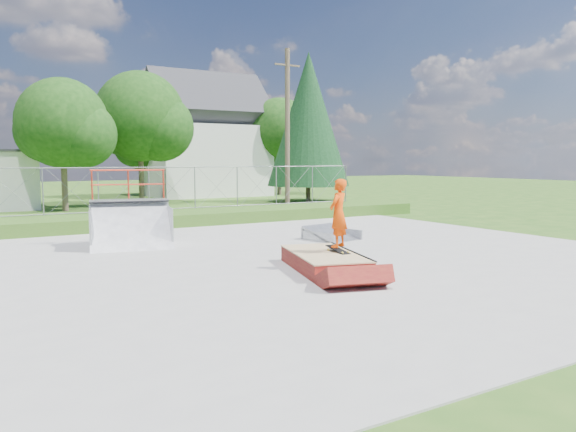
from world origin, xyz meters
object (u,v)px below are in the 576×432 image
at_px(grind_box, 324,262).
at_px(quarter_pipe, 131,209).
at_px(flat_bank_ramp, 332,234).
at_px(skater, 338,216).

distance_m(grind_box, quarter_pipe, 6.50).
relative_size(quarter_pipe, flat_bank_ramp, 1.55).
relative_size(grind_box, quarter_pipe, 1.37).
distance_m(quarter_pipe, skater, 6.66).
distance_m(quarter_pipe, flat_bank_ramp, 6.29).
xyz_separation_m(flat_bank_ramp, skater, (-2.71, -4.03, 1.06)).
bearing_deg(skater, quarter_pipe, -90.19).
distance_m(grind_box, flat_bank_ramp, 4.98).
relative_size(grind_box, skater, 1.97).
height_order(grind_box, flat_bank_ramp, grind_box).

